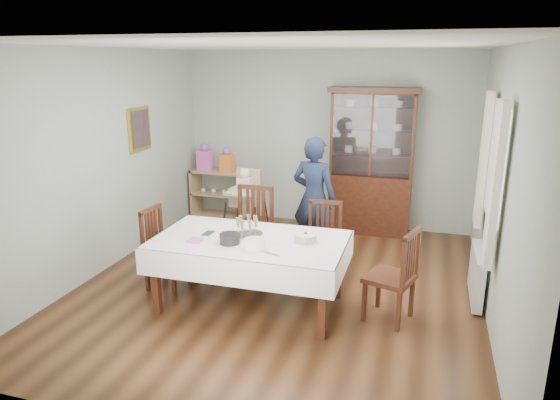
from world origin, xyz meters
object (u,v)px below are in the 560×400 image
at_px(sideboard, 219,194).
at_px(birthday_cake, 305,238).
at_px(dining_table, 250,272).
at_px(china_cabinet, 372,160).
at_px(gift_bag_orange, 227,160).
at_px(gift_bag_pink, 205,158).
at_px(chair_end_left, 167,264).
at_px(chair_far_right, 322,257).
at_px(high_chair, 246,215).
at_px(woman, 314,198).
at_px(champagne_tray, 247,230).
at_px(chair_end_right, 391,293).
at_px(chair_far_left, 252,248).

height_order(sideboard, birthday_cake, birthday_cake).
height_order(dining_table, china_cabinet, china_cabinet).
bearing_deg(gift_bag_orange, birthday_cake, -53.79).
distance_m(birthday_cake, gift_bag_pink, 3.63).
distance_m(china_cabinet, chair_end_left, 3.41).
xyz_separation_m(chair_far_right, gift_bag_orange, (-2.01, 1.90, 0.70)).
distance_m(chair_far_right, chair_end_left, 1.83).
relative_size(dining_table, chair_end_left, 2.13).
bearing_deg(china_cabinet, chair_end_left, -127.10).
bearing_deg(high_chair, gift_bag_orange, 128.13).
bearing_deg(high_chair, woman, -6.57).
bearing_deg(champagne_tray, chair_end_left, 177.30).
distance_m(chair_end_left, chair_end_right, 2.54).
bearing_deg(gift_bag_orange, dining_table, -63.05).
bearing_deg(chair_end_left, high_chair, -10.44).
relative_size(chair_far_left, high_chair, 0.95).
distance_m(high_chair, birthday_cake, 2.14).
xyz_separation_m(chair_far_right, chair_end_left, (-1.67, -0.73, 0.00)).
height_order(woman, champagne_tray, woman).
xyz_separation_m(chair_end_left, birthday_cake, (1.67, -0.09, 0.53)).
xyz_separation_m(chair_far_right, birthday_cake, (-0.01, -0.83, 0.53)).
height_order(china_cabinet, woman, china_cabinet).
xyz_separation_m(woman, gift_bag_orange, (-1.75, 1.26, 0.16)).
relative_size(chair_end_left, high_chair, 0.85).
bearing_deg(woman, chair_far_right, 122.95).
bearing_deg(china_cabinet, champagne_tray, -109.93).
bearing_deg(sideboard, china_cabinet, -0.49).
xyz_separation_m(china_cabinet, chair_end_right, (0.55, -2.66, -0.83)).
bearing_deg(gift_bag_orange, chair_end_left, -82.80).
bearing_deg(chair_far_left, chair_far_right, 0.05).
bearing_deg(chair_end_left, china_cabinet, -33.91).
relative_size(sideboard, gift_bag_orange, 2.28).
height_order(china_cabinet, chair_far_left, china_cabinet).
relative_size(chair_far_right, chair_end_left, 0.99).
xyz_separation_m(china_cabinet, sideboard, (-2.50, 0.02, -0.72)).
relative_size(chair_far_right, birthday_cake, 3.63).
relative_size(chair_far_left, gift_bag_pink, 2.44).
bearing_deg(chair_end_right, woman, -124.03).
bearing_deg(china_cabinet, birthday_cake, -96.82).
distance_m(champagne_tray, birthday_cake, 0.65).
bearing_deg(sideboard, high_chair, -50.58).
relative_size(chair_end_right, high_chair, 0.88).
bearing_deg(woman, chair_end_right, 139.70).
relative_size(champagne_tray, gift_bag_pink, 0.75).
bearing_deg(birthday_cake, champagne_tray, 175.91).
xyz_separation_m(dining_table, gift_bag_orange, (-1.42, 2.79, 0.59)).
relative_size(dining_table, sideboard, 2.23).
bearing_deg(champagne_tray, sideboard, 119.45).
relative_size(high_chair, champagne_tray, 3.41).
distance_m(sideboard, champagne_tray, 3.13).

